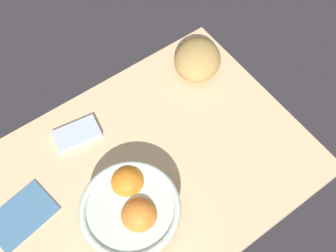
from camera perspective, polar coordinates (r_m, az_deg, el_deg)
ground_plane at (r=95.36cm, az=-4.71°, el=-7.48°), size 83.48×55.41×3.00cm
fruit_bowl at (r=85.67cm, az=-5.26°, el=-11.84°), size 21.23×21.23×10.16cm
bread_loaf at (r=106.78cm, az=4.26°, el=9.51°), size 18.64×18.35×7.95cm
napkin_folded at (r=95.66cm, az=-20.40°, el=-12.00°), size 15.75×12.10×0.95cm
napkin_spare at (r=100.27cm, az=-13.00°, el=-1.11°), size 11.89×7.90×1.35cm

